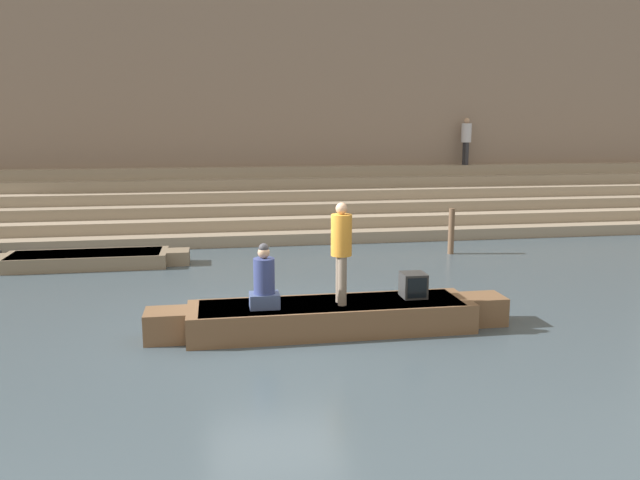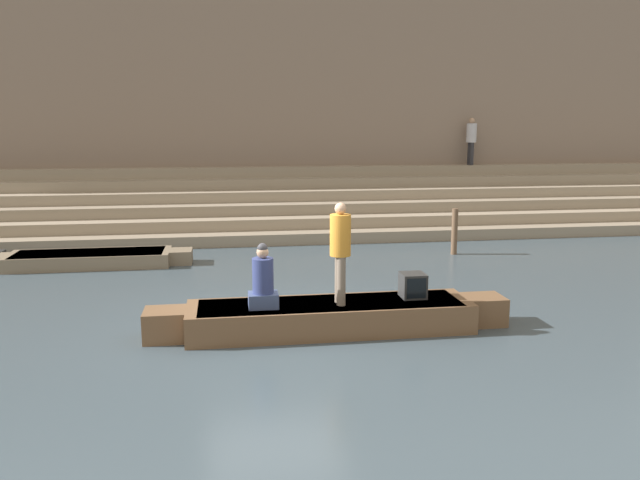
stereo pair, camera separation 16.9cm
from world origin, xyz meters
The scene contains 10 objects.
ground_plane centered at (0.00, 0.00, 0.00)m, with size 120.00×120.00×0.00m, color #3D4C56.
ghat_steps centered at (0.00, 10.38, 0.76)m, with size 36.00×4.50×2.09m.
back_wall centered at (0.00, 12.60, 4.28)m, with size 34.20×1.28×8.61m.
rowboat_main centered at (0.97, -0.43, 0.27)m, with size 6.38×1.33×0.52m.
person_standing centered at (1.13, -0.50, 1.54)m, with size 0.36×0.36×1.77m.
person_rowing centered at (-0.21, -0.52, 0.96)m, with size 0.51×0.40×1.12m.
tv_set centered at (2.50, -0.30, 0.74)m, with size 0.43×0.45×0.44m.
moored_boat_shore centered at (-4.29, 5.59, 0.19)m, with size 5.18×1.31×0.36m.
mooring_post centered at (5.53, 5.59, 0.65)m, with size 0.17×0.17×1.29m, color brown.
person_on_steps centered at (8.37, 11.63, 3.09)m, with size 0.37×0.37×1.74m.
Camera 1 is at (-0.98, -10.79, 3.59)m, focal length 35.00 mm.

